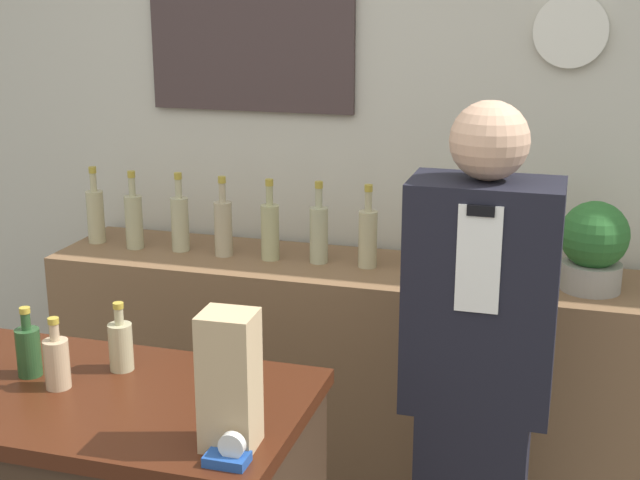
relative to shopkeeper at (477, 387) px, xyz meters
The scene contains 19 objects.
back_wall 1.23m from the shopkeeper, 122.09° to the left, with size 5.20×0.09×2.70m.
back_shelf 0.88m from the shopkeeper, 128.87° to the left, with size 2.26×0.47×0.92m.
shopkeeper is the anchor object (origin of this frame).
potted_plant 0.72m from the shopkeeper, 63.80° to the left, with size 0.22×0.22×0.30m.
paper_bag 0.90m from the shopkeeper, 121.38° to the right, with size 0.12×0.11×0.30m.
tape_dispenser 0.92m from the shopkeeper, 117.63° to the right, with size 0.09×0.06×0.07m.
counter_bottle_3 1.21m from the shopkeeper, 153.40° to the right, with size 0.06×0.06×0.18m.
counter_bottle_4 1.14m from the shopkeeper, 148.93° to the right, with size 0.06×0.06×0.18m.
counter_bottle_5 0.99m from the shopkeeper, 153.04° to the right, with size 0.06×0.06×0.18m.
shelf_bottle_0 1.70m from the shopkeeper, 157.45° to the left, with size 0.07×0.07×0.30m.
shelf_bottle_1 1.53m from the shopkeeper, 155.89° to the left, with size 0.07×0.07×0.30m.
shelf_bottle_2 1.37m from the shopkeeper, 151.98° to the left, with size 0.07×0.07×0.30m.
shelf_bottle_3 1.21m from the shopkeeper, 148.50° to the left, with size 0.07×0.07×0.30m.
shelf_bottle_4 1.07m from the shopkeeper, 143.10° to the left, with size 0.07×0.07×0.30m.
shelf_bottle_5 0.94m from the shopkeeper, 135.54° to the left, with size 0.07×0.07×0.30m.
shelf_bottle_6 0.82m from the shopkeeper, 126.40° to the left, with size 0.07×0.07×0.30m.
shelf_bottle_7 0.73m from the shopkeeper, 114.64° to the left, with size 0.07×0.07×0.30m.
shelf_bottle_8 0.69m from the shopkeeper, 99.49° to the left, with size 0.07×0.07×0.30m.
shelf_bottle_9 0.69m from the shopkeeper, 83.33° to the left, with size 0.07×0.07×0.30m.
Camera 1 is at (0.81, -1.25, 1.89)m, focal length 50.00 mm.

